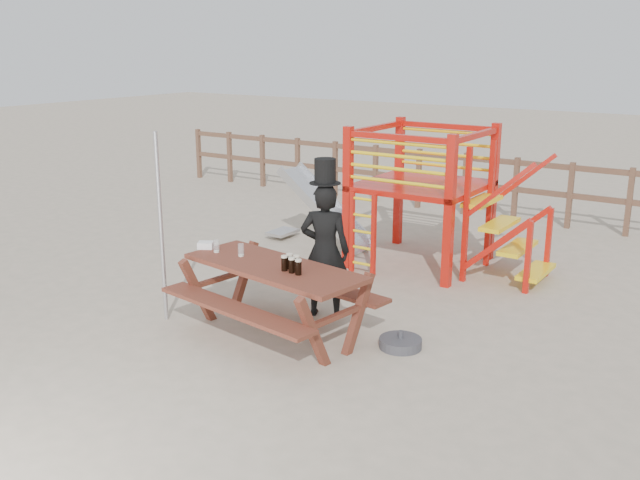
{
  "coord_description": "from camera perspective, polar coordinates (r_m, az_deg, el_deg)",
  "views": [
    {
      "loc": [
        4.72,
        -5.9,
        3.25
      ],
      "look_at": [
        0.25,
        0.8,
        1.01
      ],
      "focal_mm": 40.0,
      "sensor_mm": 36.0,
      "label": 1
    }
  ],
  "objects": [
    {
      "name": "ground",
      "position": [
        8.22,
        -4.58,
        -7.81
      ],
      "size": [
        60.0,
        60.0,
        0.0
      ],
      "primitive_type": "plane",
      "color": "#B4A28C",
      "rests_on": "ground"
    },
    {
      "name": "parasol_base",
      "position": [
        7.98,
        6.46,
        -8.18
      ],
      "size": [
        0.47,
        0.47,
        0.2
      ],
      "color": "#3B3A40",
      "rests_on": "ground"
    },
    {
      "name": "metal_pole",
      "position": [
        8.58,
        -12.6,
        0.91
      ],
      "size": [
        0.05,
        0.05,
        2.28
      ],
      "primitive_type": "cylinder",
      "color": "#B2B2B7",
      "rests_on": "ground"
    },
    {
      "name": "back_fence",
      "position": [
        13.96,
        13.46,
        4.73
      ],
      "size": [
        15.09,
        0.09,
        1.2
      ],
      "color": "brown",
      "rests_on": "ground"
    },
    {
      "name": "paper_bag",
      "position": [
        8.71,
        -9.13,
        -0.4
      ],
      "size": [
        0.23,
        0.21,
        0.08
      ],
      "primitive_type": "cube",
      "rotation": [
        0.0,
        0.0,
        0.53
      ],
      "color": "white",
      "rests_on": "picnic_table"
    },
    {
      "name": "empty_glasses",
      "position": [
        8.42,
        -7.33,
        -0.69
      ],
      "size": [
        0.42,
        0.11,
        0.15
      ],
      "color": "silver",
      "rests_on": "picnic_table"
    },
    {
      "name": "man_with_hat",
      "position": [
        8.57,
        0.4,
        -0.58
      ],
      "size": [
        0.71,
        0.59,
        1.95
      ],
      "rotation": [
        0.0,
        0.0,
        3.52
      ],
      "color": "black",
      "rests_on": "ground"
    },
    {
      "name": "picnic_table",
      "position": [
        8.09,
        -3.67,
        -4.13
      ],
      "size": [
        2.39,
        1.82,
        0.85
      ],
      "rotation": [
        0.0,
        0.0,
        -0.15
      ],
      "color": "brown",
      "rests_on": "ground"
    },
    {
      "name": "playground_fort",
      "position": [
        10.76,
        7.72,
        3.7
      ],
      "size": [
        4.71,
        1.84,
        2.1
      ],
      "color": "red",
      "rests_on": "ground"
    },
    {
      "name": "stout_pints",
      "position": [
        7.73,
        -2.25,
        -1.92
      ],
      "size": [
        0.28,
        0.19,
        0.17
      ],
      "color": "black",
      "rests_on": "picnic_table"
    }
  ]
}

